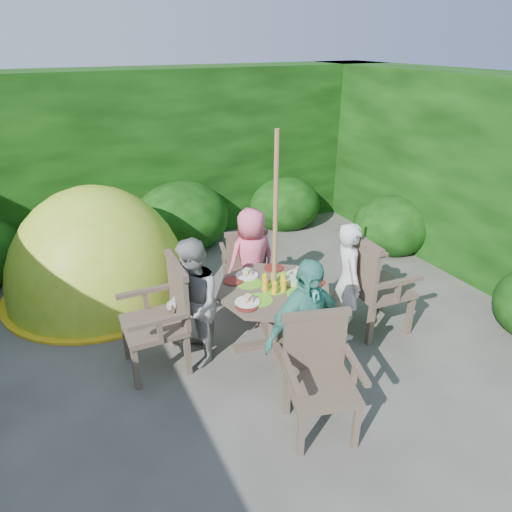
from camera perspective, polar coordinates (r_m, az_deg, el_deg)
name	(u,v)px	position (r m, az deg, el deg)	size (l,w,h in m)	color
ground	(235,389)	(4.32, -2.62, -16.29)	(60.00, 60.00, 0.00)	#484640
hedge_enclosure	(180,214)	(4.76, -9.44, 5.22)	(9.00, 9.00, 2.50)	black
patio_table	(274,298)	(4.52, 2.29, -5.22)	(1.33, 1.33, 0.80)	#43362B
parasol_pole	(275,249)	(4.27, 2.37, 0.94)	(0.04, 0.04, 2.20)	#8E6038
garden_chair_right	(372,283)	(4.93, 14.36, -3.27)	(0.62, 0.68, 1.06)	#43362B
garden_chair_left	(162,316)	(4.36, -11.62, -7.30)	(0.57, 0.63, 1.03)	#43362B
garden_chair_back	(244,260)	(5.50, -1.48, -0.53)	(0.61, 0.56, 0.86)	#43362B
garden_chair_front	(319,373)	(3.73, 7.89, -14.33)	(0.68, 0.63, 0.94)	#43362B
child_right	(348,281)	(4.78, 11.41, -3.05)	(0.46, 0.30, 1.26)	silver
child_left	(193,304)	(4.33, -7.88, -5.92)	(0.62, 0.48, 1.27)	#969591
child_back	(252,260)	(5.17, -0.56, -0.47)	(0.59, 0.39, 1.21)	#EB6182
child_front	(305,334)	(3.84, 6.12, -9.66)	(0.79, 0.33, 1.35)	teal
dome_tent	(102,290)	(6.09, -18.67, -4.08)	(2.73, 2.73, 2.67)	#A6C325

